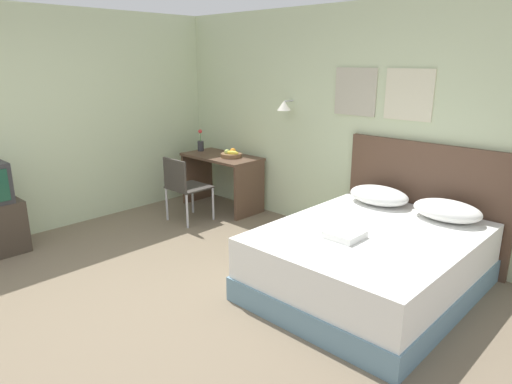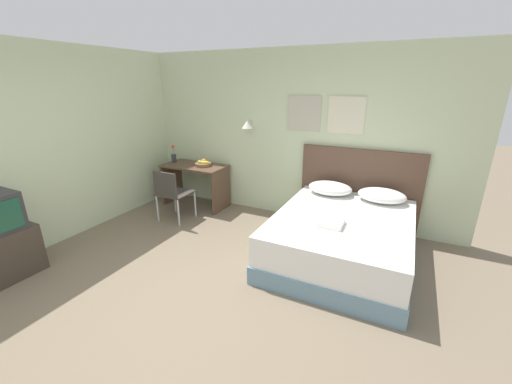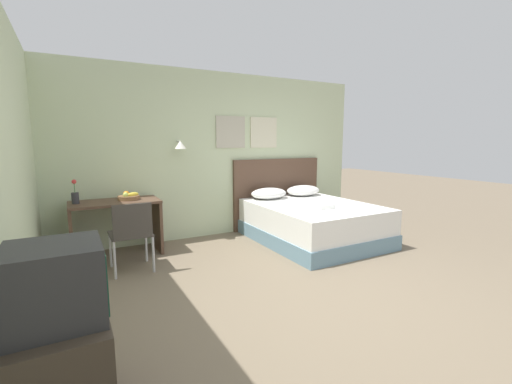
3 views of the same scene
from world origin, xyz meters
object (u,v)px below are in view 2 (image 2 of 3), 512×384
(fruit_bowl, at_px, (203,164))
(folded_towel_near_foot, at_px, (331,223))
(bed, at_px, (341,238))
(pillow_left, at_px, (330,188))
(desk_chair, at_px, (171,191))
(desk, at_px, (195,178))
(pillow_right, at_px, (382,195))
(tv_stand, at_px, (3,254))
(headboard, at_px, (358,190))
(flower_vase, at_px, (174,157))

(fruit_bowl, bearing_deg, folded_towel_near_foot, -22.62)
(bed, xyz_separation_m, pillow_left, (-0.36, 0.75, 0.39))
(desk_chair, bearing_deg, fruit_bowl, 82.71)
(desk, height_order, desk_chair, desk_chair)
(bed, xyz_separation_m, pillow_right, (0.36, 0.75, 0.39))
(pillow_left, distance_m, desk, 2.43)
(desk, bearing_deg, bed, -14.67)
(bed, bearing_deg, pillow_right, 64.43)
(desk_chair, xyz_separation_m, tv_stand, (-0.71, -2.07, -0.22))
(headboard, xyz_separation_m, folded_towel_near_foot, (-0.09, -1.35, -0.00))
(pillow_left, xyz_separation_m, desk, (-2.43, -0.02, -0.15))
(pillow_right, distance_m, desk, 3.14)
(fruit_bowl, bearing_deg, desk, -175.38)
(headboard, height_order, fruit_bowl, headboard)
(flower_vase, height_order, tv_stand, flower_vase)
(headboard, relative_size, folded_towel_near_foot, 6.18)
(pillow_left, relative_size, tv_stand, 0.98)
(headboard, height_order, folded_towel_near_foot, headboard)
(fruit_bowl, distance_m, flower_vase, 0.65)
(desk_chair, bearing_deg, folded_towel_near_foot, -6.18)
(folded_towel_near_foot, height_order, desk, desk)
(folded_towel_near_foot, relative_size, tv_stand, 0.44)
(folded_towel_near_foot, height_order, fruit_bowl, fruit_bowl)
(headboard, bearing_deg, pillow_left, -140.06)
(desk, distance_m, tv_stand, 2.90)
(desk, bearing_deg, pillow_right, 0.32)
(headboard, height_order, desk, headboard)
(pillow_left, distance_m, tv_stand, 4.19)
(pillow_left, bearing_deg, headboard, 39.94)
(tv_stand, bearing_deg, desk, 77.59)
(fruit_bowl, height_order, flower_vase, flower_vase)
(headboard, relative_size, tv_stand, 2.71)
(pillow_left, bearing_deg, desk_chair, -161.84)
(pillow_left, xyz_separation_m, tv_stand, (-3.05, -2.84, -0.39))
(pillow_right, bearing_deg, bed, -115.57)
(headboard, relative_size, pillow_right, 2.76)
(pillow_left, relative_size, desk, 0.56)
(bed, height_order, fruit_bowl, fruit_bowl)
(bed, height_order, desk_chair, desk_chair)
(desk_chair, height_order, tv_stand, desk_chair)
(headboard, distance_m, desk, 2.80)
(bed, height_order, flower_vase, flower_vase)
(pillow_right, distance_m, desk_chair, 3.16)
(desk_chair, relative_size, tv_stand, 1.32)
(pillow_right, bearing_deg, flower_vase, -179.97)
(tv_stand, bearing_deg, desk_chair, 71.23)
(pillow_right, xyz_separation_m, fruit_bowl, (-2.96, -0.00, 0.12))
(bed, xyz_separation_m, flower_vase, (-3.25, 0.74, 0.57))
(bed, relative_size, desk_chair, 2.38)
(fruit_bowl, relative_size, tv_stand, 0.44)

